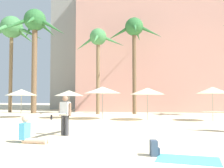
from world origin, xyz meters
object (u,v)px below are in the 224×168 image
at_px(backpack, 154,148).
at_px(cafe_umbrella_1, 103,90).
at_px(cafe_umbrella_3, 212,90).
at_px(palm_tree_left, 134,34).
at_px(palm_tree_right, 12,31).
at_px(cafe_umbrella_4, 147,91).
at_px(beach_towel, 188,160).
at_px(palm_tree_far_left, 35,29).
at_px(cafe_umbrella_0, 21,92).
at_px(person_near_left, 29,134).
at_px(palm_tree_far_right, 98,43).
at_px(person_mid_center, 66,113).
at_px(cafe_umbrella_5, 69,93).

bearing_deg(backpack, cafe_umbrella_1, 96.96).
bearing_deg(cafe_umbrella_3, palm_tree_left, 132.35).
height_order(palm_tree_right, backpack, palm_tree_right).
height_order(cafe_umbrella_1, cafe_umbrella_4, cafe_umbrella_1).
distance_m(beach_towel, backpack, 0.93).
xyz_separation_m(beach_towel, backpack, (-0.85, 0.33, 0.19)).
bearing_deg(palm_tree_right, palm_tree_left, -3.97).
bearing_deg(palm_tree_far_left, cafe_umbrella_0, -73.37).
bearing_deg(person_near_left, cafe_umbrella_4, 74.44).
distance_m(palm_tree_right, palm_tree_far_right, 10.11).
bearing_deg(person_near_left, palm_tree_left, 87.13).
height_order(cafe_umbrella_3, backpack, cafe_umbrella_3).
xyz_separation_m(palm_tree_far_right, beach_towel, (6.18, -17.27, -6.72)).
height_order(cafe_umbrella_0, person_mid_center, cafe_umbrella_0).
distance_m(cafe_umbrella_4, cafe_umbrella_5, 5.98).
xyz_separation_m(beach_towel, person_near_left, (-5.14, 1.66, 0.31)).
bearing_deg(backpack, person_mid_center, 126.53).
distance_m(palm_tree_far_right, cafe_umbrella_4, 8.91).
height_order(palm_tree_far_right, backpack, palm_tree_far_right).
distance_m(cafe_umbrella_5, beach_towel, 14.34).
relative_size(cafe_umbrella_0, cafe_umbrella_1, 0.91).
height_order(cafe_umbrella_0, person_near_left, cafe_umbrella_0).
bearing_deg(cafe_umbrella_4, person_mid_center, -111.98).
distance_m(palm_tree_right, cafe_umbrella_0, 10.56).
height_order(palm_tree_far_right, cafe_umbrella_0, palm_tree_far_right).
relative_size(palm_tree_far_right, cafe_umbrella_1, 3.05).
relative_size(cafe_umbrella_4, cafe_umbrella_5, 1.08).
bearing_deg(palm_tree_left, cafe_umbrella_0, -145.96).
xyz_separation_m(palm_tree_far_left, palm_tree_right, (-3.20, 1.14, 0.14)).
height_order(palm_tree_far_right, beach_towel, palm_tree_far_right).
bearing_deg(person_mid_center, cafe_umbrella_5, 35.37).
xyz_separation_m(palm_tree_right, person_near_left, (10.86, -17.07, -8.32)).
height_order(palm_tree_far_left, palm_tree_left, palm_tree_far_left).
relative_size(palm_tree_far_right, beach_towel, 5.23).
bearing_deg(backpack, cafe_umbrella_0, 119.84).
bearing_deg(palm_tree_far_right, palm_tree_far_left, 177.26).
height_order(cafe_umbrella_1, person_near_left, cafe_umbrella_1).
relative_size(palm_tree_far_right, person_mid_center, 2.63).
bearing_deg(palm_tree_far_left, palm_tree_right, 160.37).
xyz_separation_m(palm_tree_right, cafe_umbrella_1, (11.39, -7.02, -6.54)).
bearing_deg(beach_towel, person_mid_center, 141.07).
relative_size(palm_tree_right, person_mid_center, 3.33).
distance_m(palm_tree_far_left, backpack, 22.57).
distance_m(cafe_umbrella_1, person_near_left, 10.22).
relative_size(cafe_umbrella_0, person_mid_center, 0.79).
distance_m(cafe_umbrella_4, person_near_left, 10.62).
relative_size(beach_towel, person_mid_center, 0.50).
bearing_deg(cafe_umbrella_0, backpack, -48.85).
relative_size(cafe_umbrella_0, cafe_umbrella_4, 1.01).
distance_m(palm_tree_far_right, backpack, 18.92).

